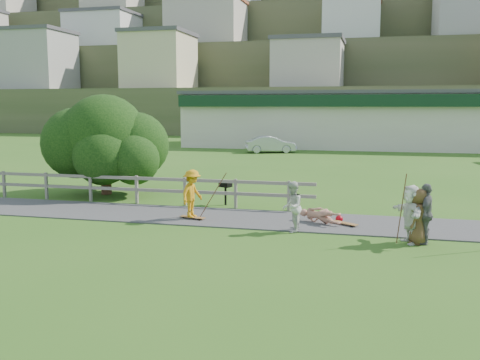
{
  "coord_description": "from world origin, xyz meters",
  "views": [
    {
      "loc": [
        4.9,
        -15.74,
        3.82
      ],
      "look_at": [
        0.49,
        2.0,
        1.26
      ],
      "focal_mm": 40.0,
      "sensor_mm": 36.0,
      "label": 1
    }
  ],
  "objects_px": {
    "skater_rider": "(192,196)",
    "spectator_d": "(410,214)",
    "spectator_b": "(426,214)",
    "tree": "(105,158)",
    "skater_fallen": "(320,216)",
    "bbq": "(226,193)",
    "spectator_a": "(292,207)",
    "car_silver": "(271,144)",
    "spectator_c": "(419,216)"
  },
  "relations": [
    {
      "from": "skater_fallen",
      "to": "spectator_a",
      "type": "bearing_deg",
      "value": -176.47
    },
    {
      "from": "spectator_a",
      "to": "tree",
      "type": "bearing_deg",
      "value": -122.07
    },
    {
      "from": "bbq",
      "to": "spectator_a",
      "type": "bearing_deg",
      "value": -27.54
    },
    {
      "from": "car_silver",
      "to": "bbq",
      "type": "bearing_deg",
      "value": 166.67
    },
    {
      "from": "spectator_a",
      "to": "tree",
      "type": "height_order",
      "value": "tree"
    },
    {
      "from": "spectator_c",
      "to": "spectator_b",
      "type": "bearing_deg",
      "value": 123.97
    },
    {
      "from": "skater_rider",
      "to": "skater_fallen",
      "type": "xyz_separation_m",
      "value": [
        4.21,
        0.41,
        -0.52
      ]
    },
    {
      "from": "skater_rider",
      "to": "skater_fallen",
      "type": "bearing_deg",
      "value": -70.49
    },
    {
      "from": "spectator_a",
      "to": "bbq",
      "type": "distance_m",
      "value": 4.92
    },
    {
      "from": "bbq",
      "to": "skater_fallen",
      "type": "bearing_deg",
      "value": -9.81
    },
    {
      "from": "spectator_a",
      "to": "spectator_d",
      "type": "xyz_separation_m",
      "value": [
        3.39,
        -0.49,
        0.05
      ]
    },
    {
      "from": "skater_fallen",
      "to": "car_silver",
      "type": "distance_m",
      "value": 26.3
    },
    {
      "from": "spectator_c",
      "to": "skater_rider",
      "type": "bearing_deg",
      "value": -84.04
    },
    {
      "from": "spectator_b",
      "to": "tree",
      "type": "xyz_separation_m",
      "value": [
        -12.63,
        5.51,
        0.72
      ]
    },
    {
      "from": "spectator_b",
      "to": "tree",
      "type": "height_order",
      "value": "tree"
    },
    {
      "from": "skater_fallen",
      "to": "tree",
      "type": "distance_m",
      "value": 10.34
    },
    {
      "from": "skater_rider",
      "to": "spectator_d",
      "type": "relative_size",
      "value": 0.97
    },
    {
      "from": "skater_fallen",
      "to": "spectator_a",
      "type": "height_order",
      "value": "spectator_a"
    },
    {
      "from": "skater_fallen",
      "to": "spectator_b",
      "type": "xyz_separation_m",
      "value": [
        3.07,
        -1.8,
        0.57
      ]
    },
    {
      "from": "skater_fallen",
      "to": "spectator_c",
      "type": "relative_size",
      "value": 0.98
    },
    {
      "from": "tree",
      "to": "spectator_b",
      "type": "bearing_deg",
      "value": -23.58
    },
    {
      "from": "spectator_b",
      "to": "spectator_d",
      "type": "xyz_separation_m",
      "value": [
        -0.4,
        -0.01,
        -0.02
      ]
    },
    {
      "from": "spectator_c",
      "to": "car_silver",
      "type": "bearing_deg",
      "value": -143.73
    },
    {
      "from": "skater_fallen",
      "to": "spectator_c",
      "type": "distance_m",
      "value": 3.47
    },
    {
      "from": "skater_fallen",
      "to": "tree",
      "type": "relative_size",
      "value": 0.26
    },
    {
      "from": "skater_rider",
      "to": "bbq",
      "type": "distance_m",
      "value": 2.92
    },
    {
      "from": "spectator_b",
      "to": "bbq",
      "type": "bearing_deg",
      "value": -112.26
    },
    {
      "from": "spectator_a",
      "to": "spectator_d",
      "type": "distance_m",
      "value": 3.42
    },
    {
      "from": "skater_rider",
      "to": "skater_fallen",
      "type": "height_order",
      "value": "skater_rider"
    },
    {
      "from": "skater_fallen",
      "to": "car_silver",
      "type": "relative_size",
      "value": 0.37
    },
    {
      "from": "spectator_d",
      "to": "tree",
      "type": "height_order",
      "value": "tree"
    },
    {
      "from": "spectator_a",
      "to": "skater_rider",
      "type": "bearing_deg",
      "value": -106.94
    },
    {
      "from": "skater_rider",
      "to": "car_silver",
      "type": "xyz_separation_m",
      "value": [
        -2.23,
        25.91,
        -0.13
      ]
    },
    {
      "from": "spectator_d",
      "to": "tree",
      "type": "distance_m",
      "value": 13.44
    },
    {
      "from": "spectator_d",
      "to": "tree",
      "type": "relative_size",
      "value": 0.28
    },
    {
      "from": "tree",
      "to": "spectator_a",
      "type": "bearing_deg",
      "value": -29.63
    },
    {
      "from": "skater_fallen",
      "to": "spectator_d",
      "type": "xyz_separation_m",
      "value": [
        2.67,
        -1.81,
        0.55
      ]
    },
    {
      "from": "skater_rider",
      "to": "bbq",
      "type": "height_order",
      "value": "skater_rider"
    },
    {
      "from": "skater_rider",
      "to": "bbq",
      "type": "xyz_separation_m",
      "value": [
        0.36,
        2.88,
        -0.34
      ]
    },
    {
      "from": "car_silver",
      "to": "tree",
      "type": "height_order",
      "value": "tree"
    },
    {
      "from": "bbq",
      "to": "spectator_d",
      "type": "bearing_deg",
      "value": -10.44
    },
    {
      "from": "skater_rider",
      "to": "spectator_c",
      "type": "relative_size",
      "value": 1.03
    },
    {
      "from": "spectator_a",
      "to": "tree",
      "type": "relative_size",
      "value": 0.27
    },
    {
      "from": "skater_fallen",
      "to": "spectator_b",
      "type": "relative_size",
      "value": 0.9
    },
    {
      "from": "spectator_a",
      "to": "car_silver",
      "type": "distance_m",
      "value": 27.42
    },
    {
      "from": "spectator_c",
      "to": "tree",
      "type": "relative_size",
      "value": 0.27
    },
    {
      "from": "tree",
      "to": "bbq",
      "type": "xyz_separation_m",
      "value": [
        5.7,
        -1.25,
        -1.1
      ]
    },
    {
      "from": "skater_fallen",
      "to": "skater_rider",
      "type": "bearing_deg",
      "value": 127.77
    },
    {
      "from": "spectator_c",
      "to": "bbq",
      "type": "height_order",
      "value": "spectator_c"
    },
    {
      "from": "skater_rider",
      "to": "spectator_d",
      "type": "height_order",
      "value": "spectator_d"
    }
  ]
}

